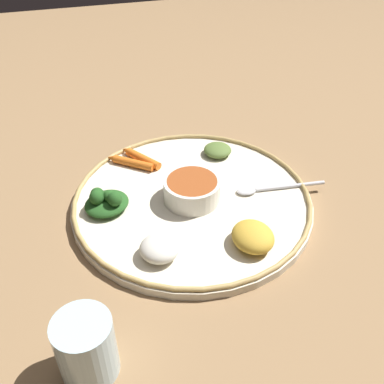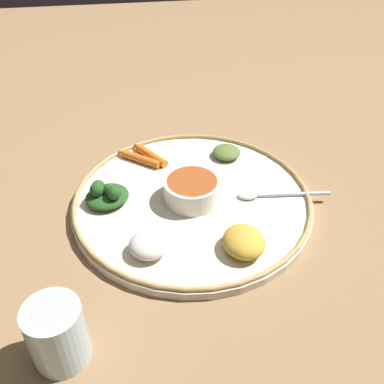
% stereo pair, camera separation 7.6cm
% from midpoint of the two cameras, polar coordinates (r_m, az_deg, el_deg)
% --- Properties ---
extents(ground_plane, '(2.40, 2.40, 0.00)m').
position_cam_midpoint_polar(ground_plane, '(0.78, -2.79, -1.79)').
color(ground_plane, olive).
extents(platter, '(0.41, 0.41, 0.01)m').
position_cam_midpoint_polar(platter, '(0.78, -2.81, -1.39)').
color(platter, beige).
rests_on(platter, ground_plane).
extents(platter_rim, '(0.41, 0.41, 0.01)m').
position_cam_midpoint_polar(platter_rim, '(0.77, -2.83, -0.81)').
color(platter_rim, tan).
rests_on(platter_rim, platter).
extents(center_bowl, '(0.10, 0.10, 0.04)m').
position_cam_midpoint_polar(center_bowl, '(0.76, -2.87, 0.25)').
color(center_bowl, silver).
rests_on(center_bowl, platter).
extents(spoon, '(0.16, 0.03, 0.01)m').
position_cam_midpoint_polar(spoon, '(0.79, 6.69, 0.32)').
color(spoon, silver).
rests_on(spoon, platter).
extents(greens_pile, '(0.09, 0.09, 0.04)m').
position_cam_midpoint_polar(greens_pile, '(0.76, -13.64, -1.29)').
color(greens_pile, '#23511E').
rests_on(greens_pile, platter).
extents(carrot_near_spoon, '(0.07, 0.09, 0.02)m').
position_cam_midpoint_polar(carrot_near_spoon, '(0.87, -8.99, 4.21)').
color(carrot_near_spoon, orange).
rests_on(carrot_near_spoon, platter).
extents(carrot_outer, '(0.08, 0.07, 0.02)m').
position_cam_midpoint_polar(carrot_outer, '(0.86, -10.29, 3.60)').
color(carrot_outer, orange).
rests_on(carrot_outer, platter).
extents(mound_lentil_yellow, '(0.07, 0.08, 0.03)m').
position_cam_midpoint_polar(mound_lentil_yellow, '(0.68, 4.52, -5.77)').
color(mound_lentil_yellow, gold).
rests_on(mound_lentil_yellow, platter).
extents(mound_rice_white, '(0.08, 0.08, 0.03)m').
position_cam_midpoint_polar(mound_rice_white, '(0.67, -7.43, -7.23)').
color(mound_rice_white, silver).
rests_on(mound_rice_white, platter).
extents(mound_collards, '(0.07, 0.07, 0.02)m').
position_cam_midpoint_polar(mound_collards, '(0.88, 0.75, 5.24)').
color(mound_collards, '#567033').
rests_on(mound_collards, platter).
extents(drinking_glass, '(0.07, 0.07, 0.09)m').
position_cam_midpoint_polar(drinking_glass, '(0.58, -17.07, -18.80)').
color(drinking_glass, silver).
rests_on(drinking_glass, ground_plane).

